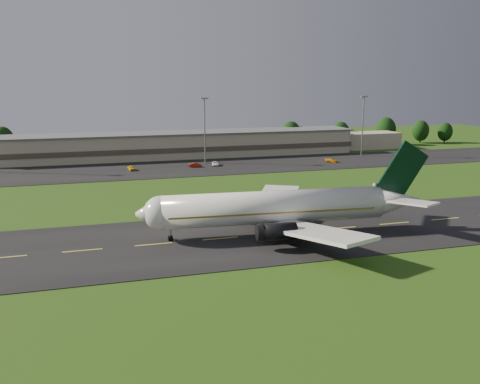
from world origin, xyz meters
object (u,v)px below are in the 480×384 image
object	(u,v)px
light_mast_centre	(205,122)
service_vehicle_b	(195,165)
airliner	(279,208)
service_vehicle_a	(131,168)
terminal	(198,144)
light_mast_east	(363,119)
service_vehicle_d	(332,160)
service_vehicle_c	(215,164)

from	to	relation	value
light_mast_centre	service_vehicle_b	size ratio (longest dim) A/B	5.29
airliner	service_vehicle_a	world-z (taller)	airliner
light_mast_centre	terminal	bearing A→B (deg)	85.05
terminal	light_mast_east	size ratio (longest dim) A/B	7.13
service_vehicle_d	terminal	bearing A→B (deg)	98.67
airliner	service_vehicle_b	size ratio (longest dim) A/B	13.32
service_vehicle_d	airliner	bearing A→B (deg)	-168.20
airliner	light_mast_east	size ratio (longest dim) A/B	2.52
terminal	service_vehicle_a	size ratio (longest dim) A/B	37.40
light_mast_centre	service_vehicle_a	size ratio (longest dim) A/B	5.25
light_mast_centre	service_vehicle_c	bearing A→B (deg)	-74.59
service_vehicle_c	service_vehicle_d	xyz separation A→B (m)	(36.88, -4.27, -0.02)
airliner	service_vehicle_b	bearing A→B (deg)	93.74
light_mast_east	service_vehicle_d	distance (m)	22.91
light_mast_east	service_vehicle_b	world-z (taller)	light_mast_east
light_mast_east	service_vehicle_c	world-z (taller)	light_mast_east
light_mast_centre	light_mast_east	distance (m)	55.00
service_vehicle_a	service_vehicle_c	size ratio (longest dim) A/B	0.89
terminal	service_vehicle_c	distance (m)	22.67
service_vehicle_c	light_mast_east	bearing A→B (deg)	19.68
airliner	light_mast_centre	world-z (taller)	light_mast_centre
airliner	service_vehicle_c	bearing A→B (deg)	88.79
terminal	service_vehicle_b	distance (m)	24.69
airliner	service_vehicle_a	bearing A→B (deg)	108.46
airliner	service_vehicle_b	distance (m)	72.66
light_mast_centre	service_vehicle_a	bearing A→B (deg)	-161.91
service_vehicle_c	service_vehicle_a	bearing A→B (deg)	-163.69
light_mast_east	service_vehicle_b	bearing A→B (deg)	-172.82
light_mast_centre	light_mast_east	xyz separation A→B (m)	(55.00, 0.00, 0.00)
service_vehicle_c	service_vehicle_d	world-z (taller)	service_vehicle_c
service_vehicle_a	service_vehicle_d	xyz separation A→B (m)	(62.24, -2.80, -0.08)
terminal	service_vehicle_d	world-z (taller)	terminal
terminal	service_vehicle_a	distance (m)	34.77
service_vehicle_a	service_vehicle_d	size ratio (longest dim) A/B	0.97
service_vehicle_c	terminal	bearing A→B (deg)	103.81
terminal	service_vehicle_d	bearing A→B (deg)	-35.67
terminal	service_vehicle_a	world-z (taller)	terminal
terminal	service_vehicle_b	xyz separation A→B (m)	(-6.10, -23.71, -3.26)
light_mast_east	service_vehicle_b	xyz separation A→B (m)	(-59.70, -7.52, -12.00)
airliner	service_vehicle_b	world-z (taller)	airliner
light_mast_east	service_vehicle_d	bearing A→B (deg)	-147.32
service_vehicle_b	service_vehicle_d	distance (m)	43.40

